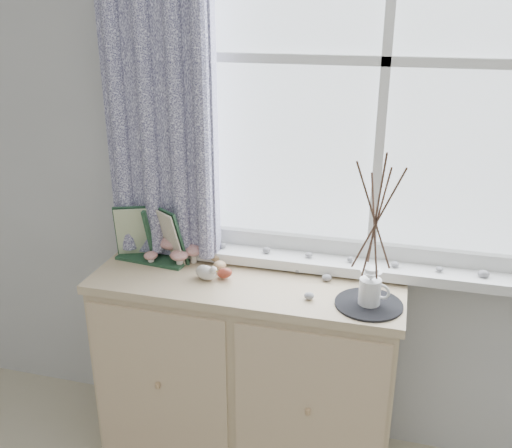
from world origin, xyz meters
name	(u,v)px	position (x,y,z in m)	size (l,w,h in m)	color
sideboard	(247,371)	(-0.15, 1.75, 0.43)	(1.20, 0.45, 0.85)	tan
botanical_book	(147,236)	(-0.57, 1.78, 0.97)	(0.34, 0.13, 0.24)	#20422B
toadstool_cluster	(177,248)	(-0.47, 1.84, 0.91)	(0.23, 0.16, 0.10)	white
wooden_eggs	(220,265)	(-0.27, 1.79, 0.87)	(0.13, 0.17, 0.06)	tan
songbird_figurine	(206,272)	(-0.30, 1.71, 0.88)	(0.12, 0.06, 0.06)	beige
crocheted_doily	(369,304)	(0.32, 1.67, 0.85)	(0.24, 0.24, 0.01)	black
twig_pitcher	(376,216)	(0.32, 1.67, 1.18)	(0.26, 0.26, 0.58)	white
sideboard_pebbles	(326,286)	(0.15, 1.75, 0.86)	(0.34, 0.23, 0.03)	#969698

